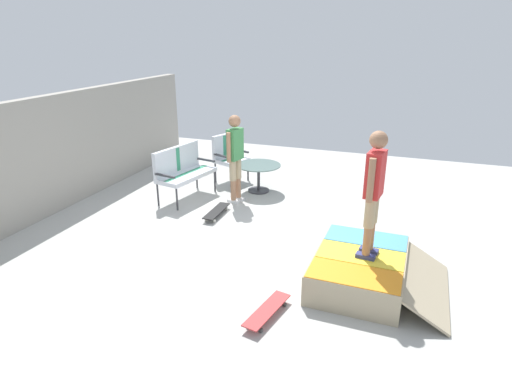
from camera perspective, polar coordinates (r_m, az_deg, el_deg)
ground_plane at (r=6.74m, az=0.29°, el=-7.46°), size 12.00×12.00×0.10m
back_wall_cinderblock at (r=8.47m, az=-26.20°, el=4.18°), size 9.00×0.20×2.07m
skate_ramp at (r=5.87m, az=13.78°, el=-9.83°), size 1.61×1.70×0.41m
patio_bench at (r=8.54m, az=-9.76°, el=3.20°), size 1.33×0.79×1.02m
patio_chair_near_house at (r=9.44m, az=-3.76°, el=5.09°), size 0.78×0.74×1.02m
patio_table at (r=8.81m, az=0.35°, el=2.60°), size 0.90×0.90×0.57m
person_watching at (r=8.13m, az=-2.78°, el=5.27°), size 0.47×0.30×1.68m
person_skater at (r=5.40m, az=15.32°, el=0.71°), size 0.48×0.28×1.62m
skateboard_by_bench at (r=7.76m, az=-5.23°, el=-2.55°), size 0.80×0.21×0.10m
skateboard_spare at (r=5.16m, az=1.48°, el=-15.37°), size 0.82×0.36×0.10m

